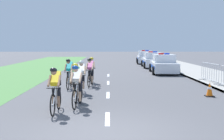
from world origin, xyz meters
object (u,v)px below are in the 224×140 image
(cyclist_third, at_px, (76,82))
(cyclist_seventh, at_px, (91,70))
(cyclist_sixth, at_px, (90,72))
(police_car_nearest, at_px, (164,65))
(cyclist_second, at_px, (77,85))
(cyclist_fourth, at_px, (81,76))
(cyclist_lead, at_px, (56,89))
(traffic_cone_near, at_px, (210,89))
(cyclist_fifth, at_px, (69,73))
(crowd_barrier_rear, at_px, (210,73))
(police_car_second, at_px, (153,61))
(police_car_third, at_px, (145,58))

(cyclist_third, xyz_separation_m, cyclist_seventh, (0.27, 5.32, 0.00))
(cyclist_sixth, height_order, police_car_nearest, police_car_nearest)
(cyclist_second, xyz_separation_m, cyclist_seventh, (0.12, 6.30, 0.00))
(cyclist_sixth, bearing_deg, cyclist_fourth, -96.70)
(cyclist_lead, xyz_separation_m, traffic_cone_near, (6.14, 2.84, -0.48))
(cyclist_fifth, xyz_separation_m, crowd_barrier_rear, (7.83, 1.59, -0.14))
(cyclist_fourth, distance_m, police_car_second, 15.61)
(police_car_nearest, bearing_deg, police_car_second, 89.99)
(cyclist_third, height_order, police_car_third, police_car_third)
(police_car_third, bearing_deg, cyclist_lead, -104.16)
(cyclist_lead, distance_m, cyclist_third, 1.93)
(cyclist_second, xyz_separation_m, police_car_third, (5.45, 23.11, -0.11))
(cyclist_sixth, bearing_deg, police_car_second, 66.76)
(cyclist_second, height_order, cyclist_seventh, same)
(traffic_cone_near, bearing_deg, cyclist_lead, -155.16)
(cyclist_third, bearing_deg, traffic_cone_near, 9.66)
(cyclist_lead, distance_m, traffic_cone_near, 6.79)
(crowd_barrier_rear, bearing_deg, cyclist_fourth, -156.61)
(cyclist_second, xyz_separation_m, cyclist_fourth, (-0.12, 2.81, 0.00))
(police_car_third, bearing_deg, cyclist_sixth, -106.36)
(police_car_second, bearing_deg, cyclist_lead, -108.32)
(cyclist_fourth, height_order, crowd_barrier_rear, cyclist_fourth)
(cyclist_lead, distance_m, cyclist_second, 1.09)
(cyclist_third, xyz_separation_m, police_car_second, (5.60, 16.42, -0.11))
(cyclist_lead, xyz_separation_m, cyclist_fifth, (-0.28, 5.18, 0.00))
(cyclist_fourth, bearing_deg, cyclist_third, -91.15)
(police_car_second, bearing_deg, police_car_third, 90.01)
(cyclist_seventh, bearing_deg, police_car_second, 64.35)
(cyclist_lead, height_order, cyclist_sixth, same)
(cyclist_lead, bearing_deg, cyclist_fifth, 93.10)
(cyclist_sixth, xyz_separation_m, crowd_barrier_rear, (6.80, 0.82, -0.14))
(cyclist_fifth, bearing_deg, cyclist_lead, -86.90)
(cyclist_third, distance_m, crowd_barrier_rear, 8.62)
(cyclist_sixth, bearing_deg, cyclist_second, -91.61)
(cyclist_third, xyz_separation_m, traffic_cone_near, (5.69, 0.97, -0.48))
(cyclist_seventh, distance_m, police_car_third, 17.64)
(cyclist_fifth, relative_size, cyclist_sixth, 1.00)
(cyclist_third, xyz_separation_m, police_car_nearest, (5.60, 10.87, -0.11))
(cyclist_third, relative_size, police_car_third, 0.38)
(cyclist_fifth, distance_m, police_car_nearest, 9.87)
(cyclist_seventh, height_order, police_car_second, police_car_second)
(police_car_third, distance_m, traffic_cone_near, 21.18)
(cyclist_second, bearing_deg, cyclist_lead, -124.10)
(cyclist_fourth, xyz_separation_m, police_car_second, (5.57, 14.59, -0.11))
(police_car_second, distance_m, traffic_cone_near, 15.46)
(police_car_second, bearing_deg, cyclist_seventh, -115.65)
(cyclist_fifth, relative_size, police_car_second, 0.39)
(cyclist_fifth, height_order, cyclist_sixth, same)
(police_car_second, xyz_separation_m, police_car_third, (-0.00, 5.72, 0.00))
(cyclist_lead, xyz_separation_m, police_car_nearest, (6.06, 12.75, -0.11))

